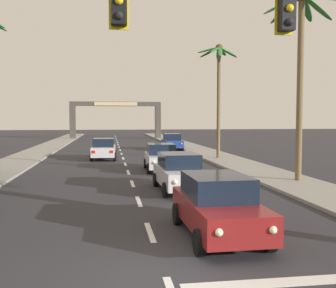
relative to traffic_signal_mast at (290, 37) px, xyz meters
The scene contains 13 objects.
ground_plane 5.84m from the traffic_signal_mast, 167.02° to the right, with size 220.00×220.00×0.00m, color #2D2D33.
sidewalk_right 20.56m from the traffic_signal_mast, 75.71° to the left, with size 3.20×110.00×0.14m, color gray.
sidewalk_left 22.64m from the traffic_signal_mast, 118.90° to the left, with size 3.20×110.00×0.14m, color gray.
lane_markings 19.44m from the traffic_signal_mast, 97.40° to the left, with size 4.28×86.98×0.01m.
traffic_signal_mast is the anchor object (origin of this frame).
sedan_lead_at_stop_bar 4.74m from the traffic_signal_mast, 118.97° to the left, with size 1.99×4.47×1.68m.
sedan_third_in_queue 9.80m from the traffic_signal_mast, 95.90° to the left, with size 2.03×4.48×1.68m.
sedan_fifth_in_queue 16.27m from the traffic_signal_mast, 93.04° to the left, with size 2.04×4.49×1.68m.
sedan_oncoming_far 24.05m from the traffic_signal_mast, 100.75° to the left, with size 2.05×4.49×1.68m.
sedan_parked_nearest_kerb 32.37m from the traffic_signal_mast, 85.59° to the left, with size 2.01×4.47×1.68m.
palm_right_second 11.62m from the traffic_signal_mast, 61.92° to the left, with size 3.62×3.55×9.53m.
palm_right_third 22.47m from the traffic_signal_mast, 78.27° to the left, with size 3.33×3.07×9.05m.
town_gateway_arch 55.71m from the traffic_signal_mast, 92.96° to the left, with size 14.45×0.90×5.94m.
Camera 1 is at (-1.13, -7.79, 3.22)m, focal length 42.40 mm.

